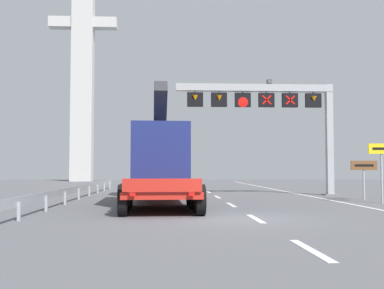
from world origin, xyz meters
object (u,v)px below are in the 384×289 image
exit_sign_yellow (382,159)px  tourist_info_sign_brown (364,170)px  overhead_lane_gantry (274,106)px  bridge_pylon_distant (83,50)px  heavy_haul_truck_red (159,162)px

exit_sign_yellow → tourist_info_sign_brown: size_ratio=1.38×
overhead_lane_gantry → bridge_pylon_distant: size_ratio=0.29×
bridge_pylon_distant → tourist_info_sign_brown: bearing=-60.5°
exit_sign_yellow → bridge_pylon_distant: 48.51m
heavy_haul_truck_red → overhead_lane_gantry: bearing=34.6°
bridge_pylon_distant → overhead_lane_gantry: bearing=-62.0°
tourist_info_sign_brown → heavy_haul_truck_red: bearing=-178.3°
heavy_haul_truck_red → exit_sign_yellow: size_ratio=4.94×
overhead_lane_gantry → bridge_pylon_distant: 40.17m
overhead_lane_gantry → heavy_haul_truck_red: 9.31m
overhead_lane_gantry → heavy_haul_truck_red: bearing=-145.4°
tourist_info_sign_brown → bridge_pylon_distant: 46.93m
overhead_lane_gantry → heavy_haul_truck_red: size_ratio=0.71×
tourist_info_sign_brown → exit_sign_yellow: bearing=-91.0°
exit_sign_yellow → tourist_info_sign_brown: exit_sign_yellow is taller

